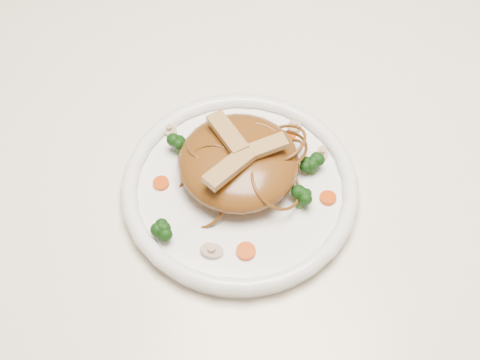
# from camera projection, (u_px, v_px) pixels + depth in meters

# --- Properties ---
(ground) EXTENTS (4.00, 4.00, 0.00)m
(ground) POSITION_uv_depth(u_px,v_px,m) (270.00, 348.00, 1.43)
(ground) COLOR brown
(ground) RESTS_ON ground
(table) EXTENTS (1.20, 0.80, 0.75)m
(table) POSITION_uv_depth(u_px,v_px,m) (288.00, 194.00, 0.89)
(table) COLOR white
(table) RESTS_ON ground
(plate) EXTENTS (0.32, 0.32, 0.02)m
(plate) POSITION_uv_depth(u_px,v_px,m) (240.00, 190.00, 0.76)
(plate) COLOR white
(plate) RESTS_ON table
(noodle_mound) EXTENTS (0.18, 0.18, 0.05)m
(noodle_mound) POSITION_uv_depth(u_px,v_px,m) (239.00, 162.00, 0.75)
(noodle_mound) COLOR brown
(noodle_mound) RESTS_ON plate
(chicken_a) EXTENTS (0.06, 0.05, 0.01)m
(chicken_a) POSITION_uv_depth(u_px,v_px,m) (263.00, 148.00, 0.72)
(chicken_a) COLOR tan
(chicken_a) RESTS_ON noodle_mound
(chicken_b) EXTENTS (0.06, 0.06, 0.01)m
(chicken_b) POSITION_uv_depth(u_px,v_px,m) (227.00, 133.00, 0.73)
(chicken_b) COLOR tan
(chicken_b) RESTS_ON noodle_mound
(chicken_c) EXTENTS (0.05, 0.07, 0.01)m
(chicken_c) POSITION_uv_depth(u_px,v_px,m) (229.00, 168.00, 0.70)
(chicken_c) COLOR tan
(chicken_c) RESTS_ON noodle_mound
(broccoli_0) EXTENTS (0.04, 0.04, 0.03)m
(broccoli_0) POSITION_uv_depth(u_px,v_px,m) (312.00, 163.00, 0.76)
(broccoli_0) COLOR #0D360B
(broccoli_0) RESTS_ON plate
(broccoli_1) EXTENTS (0.03, 0.03, 0.03)m
(broccoli_1) POSITION_uv_depth(u_px,v_px,m) (179.00, 143.00, 0.77)
(broccoli_1) COLOR #0D360B
(broccoli_1) RESTS_ON plate
(broccoli_2) EXTENTS (0.03, 0.03, 0.03)m
(broccoli_2) POSITION_uv_depth(u_px,v_px,m) (163.00, 231.00, 0.71)
(broccoli_2) COLOR #0D360B
(broccoli_2) RESTS_ON plate
(broccoli_3) EXTENTS (0.03, 0.03, 0.03)m
(broccoli_3) POSITION_uv_depth(u_px,v_px,m) (301.00, 198.00, 0.73)
(broccoli_3) COLOR #0D360B
(broccoli_3) RESTS_ON plate
(carrot_0) EXTENTS (0.02, 0.02, 0.00)m
(carrot_0) POSITION_uv_depth(u_px,v_px,m) (289.00, 137.00, 0.80)
(carrot_0) COLOR #D03A07
(carrot_0) RESTS_ON plate
(carrot_1) EXTENTS (0.03, 0.03, 0.00)m
(carrot_1) POSITION_uv_depth(u_px,v_px,m) (161.00, 183.00, 0.76)
(carrot_1) COLOR #D03A07
(carrot_1) RESTS_ON plate
(carrot_2) EXTENTS (0.03, 0.03, 0.00)m
(carrot_2) POSITION_uv_depth(u_px,v_px,m) (328.00, 198.00, 0.74)
(carrot_2) COLOR #D03A07
(carrot_2) RESTS_ON plate
(carrot_3) EXTENTS (0.02, 0.02, 0.00)m
(carrot_3) POSITION_uv_depth(u_px,v_px,m) (210.00, 131.00, 0.80)
(carrot_3) COLOR #D03A07
(carrot_3) RESTS_ON plate
(carrot_4) EXTENTS (0.02, 0.02, 0.00)m
(carrot_4) POSITION_uv_depth(u_px,v_px,m) (246.00, 251.00, 0.70)
(carrot_4) COLOR #D03A07
(carrot_4) RESTS_ON plate
(mushroom_0) EXTENTS (0.03, 0.03, 0.01)m
(mushroom_0) POSITION_uv_depth(u_px,v_px,m) (212.00, 251.00, 0.70)
(mushroom_0) COLOR beige
(mushroom_0) RESTS_ON plate
(mushroom_1) EXTENTS (0.02, 0.02, 0.01)m
(mushroom_1) POSITION_uv_depth(u_px,v_px,m) (322.00, 154.00, 0.78)
(mushroom_1) COLOR beige
(mushroom_1) RESTS_ON plate
(mushroom_2) EXTENTS (0.03, 0.03, 0.01)m
(mushroom_2) POSITION_uv_depth(u_px,v_px,m) (170.00, 130.00, 0.80)
(mushroom_2) COLOR beige
(mushroom_2) RESTS_ON plate
(mushroom_3) EXTENTS (0.03, 0.03, 0.01)m
(mushroom_3) POSITION_uv_depth(u_px,v_px,m) (295.00, 127.00, 0.81)
(mushroom_3) COLOR beige
(mushroom_3) RESTS_ON plate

